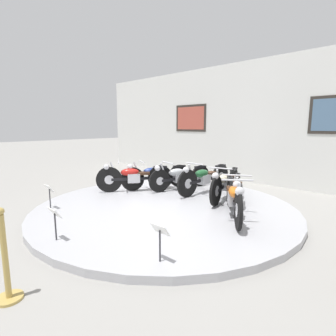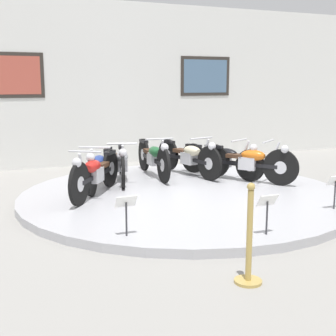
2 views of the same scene
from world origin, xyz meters
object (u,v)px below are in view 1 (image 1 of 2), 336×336
object	(u,v)px
motorcycle_blue	(155,175)
stanchion_post_right_of_entry	(6,270)
motorcycle_red	(134,176)
motorcycle_silver	(179,176)
info_placard_front_centre	(55,217)
motorcycle_orange	(234,196)
info_placard_front_left	(49,191)
info_placard_front_right	(160,234)
motorcycle_cream	(225,183)
motorcycle_green	(204,177)
motorcycle_black	(237,190)

from	to	relation	value
motorcycle_blue	stanchion_post_right_of_entry	xyz separation A→B (m)	(2.06, -4.23, -0.16)
stanchion_post_right_of_entry	motorcycle_red	bearing A→B (deg)	122.00
motorcycle_silver	info_placard_front_centre	distance (m)	3.81
motorcycle_red	motorcycle_orange	xyz separation A→B (m)	(2.93, -0.00, -0.00)
motorcycle_silver	motorcycle_orange	size ratio (longest dim) A/B	1.14
info_placard_front_left	motorcycle_blue	bearing A→B (deg)	82.08
motorcycle_orange	info_placard_front_right	size ratio (longest dim) A/B	3.26
motorcycle_silver	stanchion_post_right_of_entry	bearing A→B (deg)	-71.78
motorcycle_blue	stanchion_post_right_of_entry	bearing A→B (deg)	-64.08
motorcycle_cream	stanchion_post_right_of_entry	world-z (taller)	stanchion_post_right_of_entry
info_placard_front_right	motorcycle_red	bearing A→B (deg)	145.01
motorcycle_blue	motorcycle_green	xyz separation A→B (m)	(1.23, 0.56, 0.02)
info_placard_front_left	info_placard_front_right	xyz separation A→B (m)	(3.23, 0.00, 0.00)
motorcycle_green	info_placard_front_centre	bearing A→B (deg)	-89.96
motorcycle_black	info_placard_front_centre	distance (m)	3.56
motorcycle_black	info_placard_front_centre	xyz separation A→B (m)	(-1.23, -3.34, -0.01)
motorcycle_green	motorcycle_black	xyz separation A→B (m)	(1.24, -0.56, -0.03)
motorcycle_red	stanchion_post_right_of_entry	xyz separation A→B (m)	(2.29, -3.67, -0.18)
motorcycle_blue	motorcycle_cream	distance (m)	1.98
motorcycle_silver	info_placard_front_centre	xyz separation A→B (m)	(0.70, -3.75, -0.00)
info_placard_front_left	info_placard_front_centre	world-z (taller)	same
motorcycle_silver	stanchion_post_right_of_entry	world-z (taller)	stanchion_post_right_of_entry
motorcycle_blue	motorcycle_orange	xyz separation A→B (m)	(2.70, -0.57, 0.01)
motorcycle_silver	info_placard_front_centre	bearing A→B (deg)	-79.36
motorcycle_blue	info_placard_front_right	bearing A→B (deg)	-43.74
motorcycle_cream	motorcycle_orange	size ratio (longest dim) A/B	1.18
motorcycle_green	motorcycle_orange	world-z (taller)	motorcycle_green
motorcycle_red	info_placard_front_left	world-z (taller)	motorcycle_red
motorcycle_orange	info_placard_front_centre	world-z (taller)	motorcycle_orange
info_placard_front_left	motorcycle_cream	bearing A→B (deg)	53.57
info_placard_front_centre	motorcycle_red	bearing A→B (deg)	117.90
info_placard_front_centre	stanchion_post_right_of_entry	world-z (taller)	stanchion_post_right_of_entry
motorcycle_green	info_placard_front_centre	world-z (taller)	motorcycle_green
motorcycle_cream	motorcycle_red	bearing A→B (deg)	-155.66
motorcycle_green	motorcycle_cream	world-z (taller)	motorcycle_green
motorcycle_cream	motorcycle_black	xyz separation A→B (m)	(0.53, -0.41, -0.02)
motorcycle_blue	info_placard_front_right	xyz separation A→B (m)	(2.85, -2.72, -0.02)
motorcycle_red	info_placard_front_left	distance (m)	2.16
motorcycle_red	motorcycle_cream	distance (m)	2.38
motorcycle_silver	motorcycle_cream	world-z (taller)	motorcycle_cream
motorcycle_red	info_placard_front_centre	distance (m)	3.13
info_placard_front_centre	stanchion_post_right_of_entry	xyz separation A→B (m)	(0.82, -0.90, -0.14)
motorcycle_red	info_placard_front_right	bearing A→B (deg)	-34.99
motorcycle_black	info_placard_front_right	size ratio (longest dim) A/B	3.46
motorcycle_cream	motorcycle_black	size ratio (longest dim) A/B	1.11
motorcycle_cream	info_placard_front_right	xyz separation A→B (m)	(0.91, -3.14, -0.03)
motorcycle_red	info_placard_front_right	distance (m)	3.76
motorcycle_red	motorcycle_green	size ratio (longest dim) A/B	0.82
motorcycle_cream	motorcycle_orange	world-z (taller)	motorcycle_orange
motorcycle_green	motorcycle_blue	bearing A→B (deg)	-155.53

